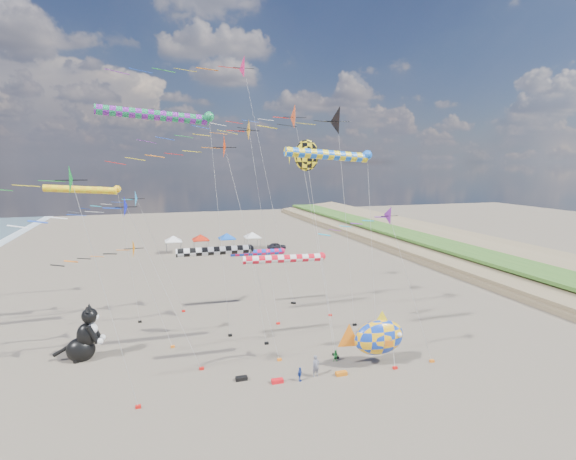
% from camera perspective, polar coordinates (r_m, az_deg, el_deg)
% --- Properties ---
extents(ground, '(260.00, 260.00, 0.00)m').
position_cam_1_polar(ground, '(31.44, 4.47, -23.67)').
color(ground, brown).
rests_on(ground, ground).
extents(delta_kite_0, '(9.60, 1.59, 13.57)m').
position_cam_1_polar(delta_kite_0, '(35.45, 11.92, 1.25)').
color(delta_kite_0, '#771F96').
rests_on(delta_kite_0, ground).
extents(delta_kite_1, '(9.91, 1.88, 10.17)m').
position_cam_1_polar(delta_kite_1, '(41.18, -21.08, -3.03)').
color(delta_kite_1, orange).
rests_on(delta_kite_1, ground).
extents(delta_kite_2, '(13.50, 2.97, 22.14)m').
position_cam_1_polar(delta_kite_2, '(43.79, 4.82, 13.36)').
color(delta_kite_2, black).
rests_on(delta_kite_2, ground).
extents(delta_kite_3, '(9.37, 1.87, 14.03)m').
position_cam_1_polar(delta_kite_3, '(50.31, -18.27, 3.58)').
color(delta_kite_3, '#1E85CE').
rests_on(delta_kite_3, ground).
extents(delta_kite_4, '(11.83, 2.04, 16.78)m').
position_cam_1_polar(delta_kite_4, '(31.13, -28.56, 5.02)').
color(delta_kite_4, '#0E852C').
rests_on(delta_kite_4, ground).
extents(delta_kite_5, '(18.22, 2.67, 28.38)m').
position_cam_1_polar(delta_kite_5, '(51.16, -6.76, 19.77)').
color(delta_kite_5, '#FF1F65').
rests_on(delta_kite_5, ground).
extents(delta_kite_6, '(13.13, 2.38, 21.12)m').
position_cam_1_polar(delta_kite_6, '(43.98, -7.08, 12.24)').
color(delta_kite_6, '#FFA416').
rests_on(delta_kite_6, ground).
extents(delta_kite_7, '(11.85, 1.79, 14.39)m').
position_cam_1_polar(delta_kite_7, '(35.32, -20.96, 2.04)').
color(delta_kite_7, '#0D15BC').
rests_on(delta_kite_7, ground).
extents(delta_kite_8, '(13.68, 2.75, 22.70)m').
position_cam_1_polar(delta_kite_8, '(46.27, 0.13, 13.95)').
color(delta_kite_8, '#F04E1B').
rests_on(delta_kite_8, ground).
extents(delta_kite_9, '(12.65, 1.99, 18.97)m').
position_cam_1_polar(delta_kite_9, '(35.02, -10.66, 9.81)').
color(delta_kite_9, red).
rests_on(delta_kite_9, ground).
extents(windsock_0, '(8.36, 0.74, 14.49)m').
position_cam_1_polar(windsock_0, '(48.44, -24.35, 4.61)').
color(windsock_0, yellow).
rests_on(windsock_0, ground).
extents(windsock_1, '(11.16, 0.91, 21.26)m').
position_cam_1_polar(windsock_1, '(41.62, -16.00, 13.75)').
color(windsock_1, '#178349').
rests_on(windsock_1, ground).
extents(windsock_2, '(8.27, 0.67, 9.47)m').
position_cam_1_polar(windsock_2, '(36.08, -0.05, -3.72)').
color(windsock_2, red).
rests_on(windsock_2, ground).
extents(windsock_3, '(8.87, 0.82, 17.77)m').
position_cam_1_polar(windsock_3, '(37.14, 5.61, 9.36)').
color(windsock_3, blue).
rests_on(windsock_3, ground).
extents(windsock_4, '(7.75, 0.71, 6.91)m').
position_cam_1_polar(windsock_4, '(51.59, -3.58, -2.88)').
color(windsock_4, '#DC0F43').
rests_on(windsock_4, ground).
extents(windsock_5, '(8.08, 0.79, 9.53)m').
position_cam_1_polar(windsock_5, '(39.65, -8.85, -2.67)').
color(windsock_5, black).
rests_on(windsock_5, ground).
extents(angelfish_kite, '(3.74, 3.02, 18.67)m').
position_cam_1_polar(angelfish_kite, '(38.54, 2.10, 9.24)').
color(angelfish_kite, yellow).
rests_on(angelfish_kite, ground).
extents(cat_inflatable, '(3.78, 2.22, 4.84)m').
position_cam_1_polar(cat_inflatable, '(42.94, -24.58, -11.73)').
color(cat_inflatable, black).
rests_on(cat_inflatable, ground).
extents(fish_inflatable, '(5.99, 2.45, 4.75)m').
position_cam_1_polar(fish_inflatable, '(38.79, 11.42, -13.18)').
color(fish_inflatable, '#123AB8').
rests_on(fish_inflatable, ground).
extents(person_adult, '(0.72, 0.56, 1.74)m').
position_cam_1_polar(person_adult, '(37.02, 3.55, -16.86)').
color(person_adult, slate).
rests_on(person_adult, ground).
extents(child_green, '(0.60, 0.54, 1.02)m').
position_cam_1_polar(child_green, '(39.73, 6.10, -15.61)').
color(child_green, '#238738').
rests_on(child_green, ground).
extents(child_blue, '(0.66, 0.66, 1.12)m').
position_cam_1_polar(child_blue, '(36.42, 1.51, -17.83)').
color(child_blue, '#25419B').
rests_on(child_blue, ground).
extents(kite_bag_0, '(0.90, 0.44, 0.30)m').
position_cam_1_polar(kite_bag_0, '(37.68, 6.78, -17.64)').
color(kite_bag_0, orange).
rests_on(kite_bag_0, ground).
extents(kite_bag_1, '(0.90, 0.44, 0.30)m').
position_cam_1_polar(kite_bag_1, '(47.40, 11.38, -12.10)').
color(kite_bag_1, '#1232BD').
rests_on(kite_bag_1, ground).
extents(kite_bag_2, '(0.90, 0.44, 0.30)m').
position_cam_1_polar(kite_bag_2, '(36.34, -1.35, -18.62)').
color(kite_bag_2, red).
rests_on(kite_bag_2, ground).
extents(kite_bag_3, '(0.90, 0.44, 0.30)m').
position_cam_1_polar(kite_bag_3, '(36.88, -5.93, -18.24)').
color(kite_bag_3, black).
rests_on(kite_bag_3, ground).
extents(tent_row, '(19.20, 4.20, 3.80)m').
position_cam_1_polar(tent_row, '(86.49, -9.40, -0.57)').
color(tent_row, white).
rests_on(tent_row, ground).
extents(parked_car, '(3.72, 1.55, 1.26)m').
position_cam_1_polar(parked_car, '(87.37, -1.46, -2.04)').
color(parked_car, '#26262D').
rests_on(parked_car, ground).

